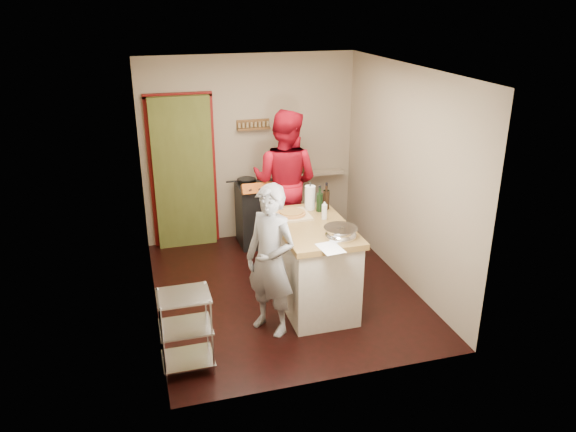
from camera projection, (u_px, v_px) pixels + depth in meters
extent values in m
plane|color=black|center=(284.00, 290.00, 6.77)|extent=(3.50, 3.50, 0.00)
cube|color=gray|center=(250.00, 149.00, 7.85)|extent=(3.00, 0.04, 2.60)
cube|color=#565B23|center=(182.00, 171.00, 7.75)|extent=(0.80, 0.40, 2.10)
cube|color=maroon|center=(152.00, 175.00, 7.58)|extent=(0.06, 0.06, 2.10)
cube|color=maroon|center=(213.00, 170.00, 7.79)|extent=(0.06, 0.06, 2.10)
cube|color=maroon|center=(177.00, 95.00, 7.30)|extent=(0.90, 0.06, 0.06)
cube|color=brown|center=(254.00, 129.00, 7.71)|extent=(0.46, 0.09, 0.03)
cube|color=brown|center=(253.00, 124.00, 7.72)|extent=(0.46, 0.02, 0.12)
cube|color=olive|center=(254.00, 125.00, 7.69)|extent=(0.42, 0.04, 0.07)
cube|color=gray|center=(316.00, 173.00, 8.16)|extent=(0.80, 0.18, 0.04)
cube|color=black|center=(303.00, 166.00, 8.06)|extent=(0.10, 0.14, 0.22)
cube|color=gray|center=(146.00, 200.00, 5.91)|extent=(0.04, 3.50, 2.60)
cube|color=gray|center=(405.00, 177.00, 6.68)|extent=(0.04, 3.50, 2.60)
cube|color=white|center=(283.00, 68.00, 5.81)|extent=(3.00, 3.50, 0.02)
cube|color=black|center=(260.00, 216.00, 7.91)|extent=(0.60, 0.55, 0.80)
cube|color=black|center=(259.00, 188.00, 7.75)|extent=(0.60, 0.55, 0.06)
cube|color=#9A4716|center=(264.00, 188.00, 7.47)|extent=(0.60, 0.15, 0.17)
cylinder|color=black|center=(247.00, 181.00, 7.80)|extent=(0.26, 0.26, 0.05)
cylinder|color=silver|center=(164.00, 346.00, 5.01)|extent=(0.02, 0.02, 0.80)
cylinder|color=silver|center=(213.00, 338.00, 5.12)|extent=(0.02, 0.02, 0.80)
cylinder|color=silver|center=(161.00, 325.00, 5.33)|extent=(0.02, 0.02, 0.80)
cylinder|color=silver|center=(207.00, 318.00, 5.44)|extent=(0.02, 0.02, 0.80)
cube|color=silver|center=(188.00, 358.00, 5.33)|extent=(0.48, 0.40, 0.02)
cube|color=silver|center=(186.00, 327.00, 5.21)|extent=(0.48, 0.40, 0.02)
cube|color=silver|center=(183.00, 296.00, 5.08)|extent=(0.48, 0.40, 0.02)
cube|color=beige|center=(312.00, 268.00, 6.31)|extent=(0.70, 1.24, 0.92)
cube|color=olive|center=(313.00, 227.00, 6.13)|extent=(0.77, 1.30, 0.06)
cube|color=#CCB67C|center=(291.00, 215.00, 6.34)|extent=(0.40, 0.40, 0.03)
cylinder|color=#BA7A3A|center=(291.00, 213.00, 6.34)|extent=(0.32, 0.32, 0.02)
ellipsoid|color=silver|center=(340.00, 232.00, 5.78)|extent=(0.35, 0.35, 0.11)
cylinder|color=white|center=(310.00, 198.00, 6.52)|extent=(0.12, 0.12, 0.28)
cylinder|color=silver|center=(324.00, 212.00, 6.24)|extent=(0.06, 0.06, 0.17)
cube|color=white|center=(330.00, 248.00, 5.55)|extent=(0.24, 0.32, 0.00)
cylinder|color=black|center=(326.00, 196.00, 6.54)|extent=(0.08, 0.08, 0.31)
cylinder|color=black|center=(326.00, 196.00, 6.51)|extent=(0.08, 0.08, 0.31)
cylinder|color=black|center=(320.00, 199.00, 6.44)|extent=(0.08, 0.08, 0.31)
imported|color=silver|center=(271.00, 261.00, 5.69)|extent=(0.66, 0.70, 1.61)
imported|color=#B60C1E|center=(285.00, 182.00, 7.54)|extent=(1.20, 1.16, 1.95)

